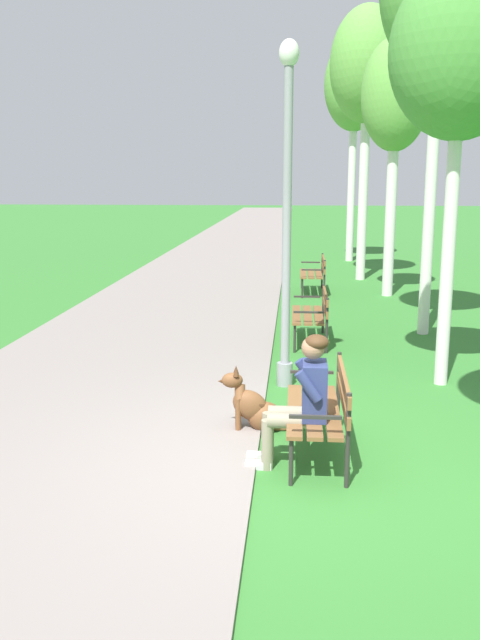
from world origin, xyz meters
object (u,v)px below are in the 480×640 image
at_px(dog_brown, 255,408).
at_px(birch_tree_sixth, 355,87).
at_px(birch_tree_fourth, 396,99).
at_px(park_bench_far, 315,271).
at_px(birch_tree_fifth, 368,68).
at_px(park_bench_mid, 314,311).
at_px(lamp_post_near, 287,215).
at_px(park_bench_near, 324,404).
at_px(person_seated_on_near_bench, 303,395).
at_px(birch_tree_second, 461,55).

relative_size(dog_brown, birch_tree_sixth, 0.12).
relative_size(birch_tree_fourth, birch_tree_sixth, 0.82).
xyz_separation_m(park_bench_far, birch_tree_fifth, (1.23, 2.27, 4.75)).
relative_size(park_bench_mid, lamp_post_near, 0.36).
relative_size(park_bench_near, birch_tree_sixth, 0.22).
bearing_deg(park_bench_mid, person_seated_on_near_bench, -92.65).
distance_m(birch_tree_second, birch_tree_fifth, 9.36).
height_order(park_bench_near, birch_tree_fifth, birch_tree_fifth).
xyz_separation_m(park_bench_near, park_bench_far, (0.18, 9.49, 0.00)).
xyz_separation_m(dog_brown, lamp_post_near, (0.29, 1.66, 1.92)).
distance_m(park_bench_near, birch_tree_fourth, 10.17).
bearing_deg(birch_tree_second, lamp_post_near, -173.40).
relative_size(dog_brown, birch_tree_second, 0.16).
bearing_deg(birch_tree_sixth, birch_tree_second, -89.21).
relative_size(park_bench_mid, birch_tree_sixth, 0.22).
distance_m(park_bench_far, birch_tree_sixth, 8.05).
height_order(person_seated_on_near_bench, birch_tree_fourth, birch_tree_fourth).
bearing_deg(birch_tree_fourth, lamp_post_near, -107.29).
relative_size(birch_tree_second, birch_tree_fourth, 0.92).
height_order(park_bench_far, birch_tree_fifth, birch_tree_fifth).
relative_size(park_bench_far, dog_brown, 1.80).
relative_size(dog_brown, birch_tree_fourth, 0.15).
height_order(park_bench_near, birch_tree_sixth, birch_tree_sixth).
distance_m(birch_tree_fifth, birch_tree_sixth, 4.08).
relative_size(birch_tree_second, birch_tree_fifth, 0.76).
bearing_deg(park_bench_near, birch_tree_sixth, 84.85).
xyz_separation_m(park_bench_near, birch_tree_fourth, (1.79, 9.29, 3.74)).
xyz_separation_m(person_seated_on_near_bench, birch_tree_second, (1.82, 2.74, 3.35)).
distance_m(park_bench_near, dog_brown, 0.94).
relative_size(park_bench_near, birch_tree_fifth, 0.22).
bearing_deg(dog_brown, park_bench_far, 84.46).
xyz_separation_m(birch_tree_second, birch_tree_fourth, (0.18, 6.81, 0.22)).
distance_m(park_bench_mid, birch_tree_fifth, 8.67).
distance_m(birch_tree_fourth, birch_tree_fifth, 2.69).
relative_size(park_bench_near, birch_tree_second, 0.29).
distance_m(person_seated_on_near_bench, dog_brown, 1.06).
height_order(park_bench_mid, person_seated_on_near_bench, person_seated_on_near_bench).
xyz_separation_m(park_bench_far, birch_tree_second, (1.44, -7.01, 3.52)).
distance_m(park_bench_near, birch_tree_sixth, 16.61).
bearing_deg(birch_tree_fifth, lamp_post_near, -100.77).
height_order(birch_tree_second, birch_tree_sixth, birch_tree_sixth).
relative_size(person_seated_on_near_bench, dog_brown, 1.50).
distance_m(park_bench_far, birch_tree_second, 7.97).
bearing_deg(park_bench_near, birch_tree_fourth, 79.08).
xyz_separation_m(dog_brown, birch_tree_fourth, (2.48, 8.70, 3.99)).
bearing_deg(birch_tree_fourth, person_seated_on_near_bench, -101.82).
bearing_deg(birch_tree_fourth, birch_tree_fifth, 98.80).
xyz_separation_m(park_bench_near, park_bench_mid, (0.02, 4.64, 0.00)).
height_order(dog_brown, lamp_post_near, lamp_post_near).
distance_m(dog_brown, birch_tree_fourth, 9.89).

